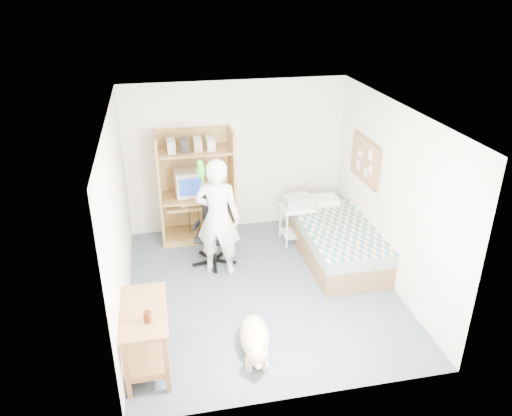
{
  "coord_description": "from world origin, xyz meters",
  "views": [
    {
      "loc": [
        -1.24,
        -5.67,
        3.99
      ],
      "look_at": [
        0.01,
        0.42,
        1.05
      ],
      "focal_mm": 35.0,
      "sensor_mm": 36.0,
      "label": 1
    }
  ],
  "objects_px": {
    "person": "(218,218)",
    "printer_cart": "(297,218)",
    "side_desk": "(145,329)",
    "dog": "(255,340)",
    "office_chair": "(214,239)",
    "computer_hutch": "(197,190)",
    "bed": "(336,240)"
  },
  "relations": [
    {
      "from": "printer_cart",
      "to": "person",
      "type": "bearing_deg",
      "value": -157.72
    },
    {
      "from": "dog",
      "to": "bed",
      "type": "bearing_deg",
      "value": 55.07
    },
    {
      "from": "dog",
      "to": "printer_cart",
      "type": "xyz_separation_m",
      "value": [
        1.19,
        2.45,
        0.24
      ]
    },
    {
      "from": "person",
      "to": "dog",
      "type": "xyz_separation_m",
      "value": [
        0.17,
        -1.8,
        -0.7
      ]
    },
    {
      "from": "computer_hutch",
      "to": "printer_cart",
      "type": "relative_size",
      "value": 2.9
    },
    {
      "from": "printer_cart",
      "to": "computer_hutch",
      "type": "bearing_deg",
      "value": 158.26
    },
    {
      "from": "office_chair",
      "to": "person",
      "type": "bearing_deg",
      "value": -63.18
    },
    {
      "from": "person",
      "to": "printer_cart",
      "type": "height_order",
      "value": "person"
    },
    {
      "from": "side_desk",
      "to": "printer_cart",
      "type": "distance_m",
      "value": 3.41
    },
    {
      "from": "bed",
      "to": "side_desk",
      "type": "height_order",
      "value": "side_desk"
    },
    {
      "from": "bed",
      "to": "person",
      "type": "height_order",
      "value": "person"
    },
    {
      "from": "person",
      "to": "dog",
      "type": "relative_size",
      "value": 1.64
    },
    {
      "from": "computer_hutch",
      "to": "printer_cart",
      "type": "bearing_deg",
      "value": -18.39
    },
    {
      "from": "person",
      "to": "dog",
      "type": "height_order",
      "value": "person"
    },
    {
      "from": "dog",
      "to": "side_desk",
      "type": "bearing_deg",
      "value": -174.72
    },
    {
      "from": "office_chair",
      "to": "printer_cart",
      "type": "height_order",
      "value": "office_chair"
    },
    {
      "from": "side_desk",
      "to": "dog",
      "type": "relative_size",
      "value": 0.94
    },
    {
      "from": "side_desk",
      "to": "person",
      "type": "bearing_deg",
      "value": 59.57
    },
    {
      "from": "computer_hutch",
      "to": "side_desk",
      "type": "xyz_separation_m",
      "value": [
        -0.85,
        -2.94,
        -0.33
      ]
    },
    {
      "from": "dog",
      "to": "computer_hutch",
      "type": "bearing_deg",
      "value": 103.59
    },
    {
      "from": "dog",
      "to": "printer_cart",
      "type": "bearing_deg",
      "value": 70.83
    },
    {
      "from": "person",
      "to": "bed",
      "type": "bearing_deg",
      "value": -157.24
    },
    {
      "from": "side_desk",
      "to": "dog",
      "type": "distance_m",
      "value": 1.25
    },
    {
      "from": "person",
      "to": "printer_cart",
      "type": "relative_size",
      "value": 2.82
    },
    {
      "from": "office_chair",
      "to": "person",
      "type": "xyz_separation_m",
      "value": [
        0.03,
        -0.3,
        0.5
      ]
    },
    {
      "from": "side_desk",
      "to": "office_chair",
      "type": "relative_size",
      "value": 0.95
    },
    {
      "from": "computer_hutch",
      "to": "bed",
      "type": "relative_size",
      "value": 0.89
    },
    {
      "from": "office_chair",
      "to": "dog",
      "type": "height_order",
      "value": "office_chair"
    },
    {
      "from": "computer_hutch",
      "to": "person",
      "type": "xyz_separation_m",
      "value": [
        0.19,
        -1.17,
        0.06
      ]
    },
    {
      "from": "computer_hutch",
      "to": "office_chair",
      "type": "distance_m",
      "value": 0.98
    },
    {
      "from": "person",
      "to": "dog",
      "type": "distance_m",
      "value": 1.94
    },
    {
      "from": "computer_hutch",
      "to": "person",
      "type": "relative_size",
      "value": 1.03
    }
  ]
}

